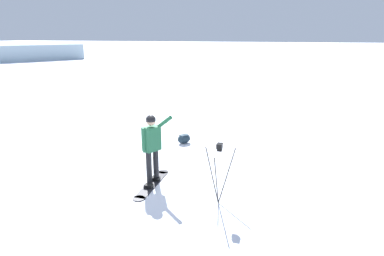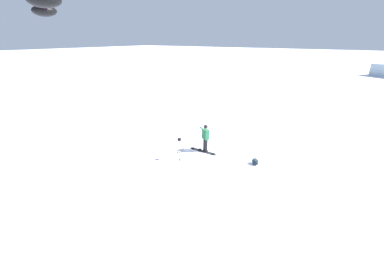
% 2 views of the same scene
% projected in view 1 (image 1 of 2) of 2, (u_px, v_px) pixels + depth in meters
% --- Properties ---
extents(ground_plane, '(300.00, 300.00, 0.00)m').
position_uv_depth(ground_plane, '(153.00, 173.00, 8.50)').
color(ground_plane, white).
extents(snowboarder, '(0.77, 0.47, 1.74)m').
position_uv_depth(snowboarder, '(152.00, 142.00, 7.68)').
color(snowboarder, black).
rests_on(snowboarder, ground_plane).
extents(snowboard, '(0.28, 1.77, 0.10)m').
position_uv_depth(snowboard, '(152.00, 183.00, 7.83)').
color(snowboard, black).
rests_on(snowboard, ground_plane).
extents(gear_bag_large, '(0.52, 0.54, 0.31)m').
position_uv_depth(gear_bag_large, '(184.00, 139.00, 10.74)').
color(gear_bag_large, '#192833').
rests_on(gear_bag_large, ground_plane).
extents(camera_tripod, '(0.67, 0.68, 1.37)m').
position_uv_depth(camera_tripod, '(219.00, 161.00, 6.70)').
color(camera_tripod, '#262628').
rests_on(camera_tripod, ground_plane).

